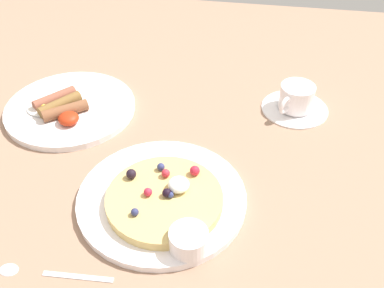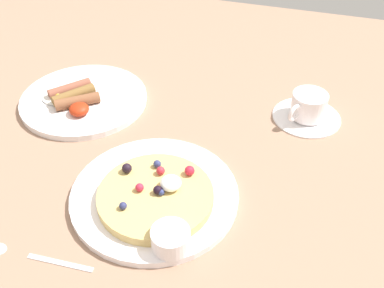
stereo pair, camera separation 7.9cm
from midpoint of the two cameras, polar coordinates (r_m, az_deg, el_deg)
name	(u,v)px [view 2 (the right image)]	position (r cm, az deg, el deg)	size (l,w,h in cm)	color
ground_plane	(154,175)	(81.28, -2.15, -4.06)	(196.17, 153.75, 3.00)	#97735C
pancake_plate	(155,195)	(74.84, -1.78, -6.64)	(28.03, 28.03, 1.27)	white
pancake_with_berries	(156,195)	(72.59, -1.50, -6.69)	(18.95, 18.95, 3.76)	tan
syrup_ramekin	(171,239)	(66.07, 0.74, -12.17)	(5.82, 5.82, 3.20)	white
breakfast_plate	(84,99)	(97.90, -11.40, 5.51)	(26.87, 26.87, 1.33)	white
fried_breakfast	(72,98)	(95.90, -12.82, 5.71)	(13.05, 12.34, 2.50)	brown
coffee_saucer	(306,117)	(95.62, 16.73, 3.29)	(13.86, 13.86, 0.67)	white
coffee_cup	(308,105)	(93.80, 17.01, 4.70)	(7.20, 9.19, 5.11)	white
teaspoon	(22,253)	(71.08, -17.95, -13.34)	(16.85, 2.28, 0.60)	silver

